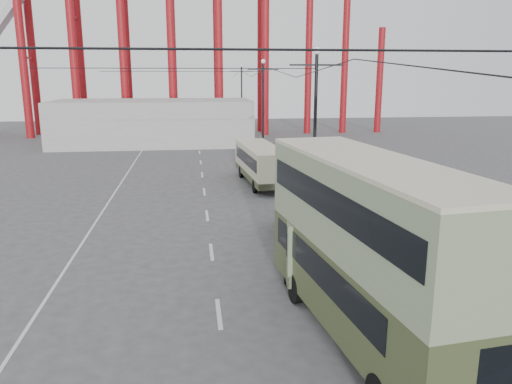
{
  "coord_description": "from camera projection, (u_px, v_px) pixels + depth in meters",
  "views": [
    {
      "loc": [
        -1.71,
        -11.2,
        7.69
      ],
      "look_at": [
        0.85,
        8.71,
        3.0
      ],
      "focal_mm": 35.0,
      "sensor_mm": 36.0,
      "label": 1
    }
  ],
  "objects": [
    {
      "name": "ground",
      "position": [
        266.0,
        383.0,
        12.78
      ],
      "size": [
        160.0,
        160.0,
        0.0
      ],
      "primitive_type": "plane",
      "color": "#48484A",
      "rests_on": "ground"
    },
    {
      "name": "road_markings",
      "position": [
        207.0,
        200.0,
        31.7
      ],
      "size": [
        12.52,
        120.0,
        0.01
      ],
      "color": "silver",
      "rests_on": "ground"
    },
    {
      "name": "lamp_post_mid",
      "position": [
        315.0,
        127.0,
        29.8
      ],
      "size": [
        3.2,
        0.44,
        9.32
      ],
      "color": "black",
      "rests_on": "ground"
    },
    {
      "name": "lamp_post_far",
      "position": [
        263.0,
        106.0,
        51.05
      ],
      "size": [
        3.2,
        0.44,
        9.32
      ],
      "color": "black",
      "rests_on": "ground"
    },
    {
      "name": "lamp_post_distant",
      "position": [
        242.0,
        97.0,
        72.3
      ],
      "size": [
        3.2,
        0.44,
        9.32
      ],
      "color": "black",
      "rests_on": "ground"
    },
    {
      "name": "fairground_shed",
      "position": [
        154.0,
        122.0,
        56.86
      ],
      "size": [
        22.0,
        10.0,
        5.0
      ],
      "primitive_type": "cube",
      "color": "#A2A39D",
      "rests_on": "ground"
    },
    {
      "name": "double_decker_bus",
      "position": [
        367.0,
        242.0,
        14.26
      ],
      "size": [
        3.77,
        10.4,
        5.46
      ],
      "rotation": [
        0.0,
        0.0,
        0.12
      ],
      "color": "#3A4626",
      "rests_on": "ground"
    },
    {
      "name": "single_decker_green",
      "position": [
        306.0,
        220.0,
        21.75
      ],
      "size": [
        3.39,
        9.93,
        2.75
      ],
      "rotation": [
        0.0,
        0.0,
        -0.12
      ],
      "color": "gray",
      "rests_on": "ground"
    },
    {
      "name": "single_decker_cream",
      "position": [
        261.0,
        162.0,
        36.11
      ],
      "size": [
        2.93,
        9.05,
        2.77
      ],
      "rotation": [
        0.0,
        0.0,
        0.08
      ],
      "color": "beige",
      "rests_on": "ground"
    },
    {
      "name": "pedestrian",
      "position": [
        289.0,
        248.0,
        19.96
      ],
      "size": [
        0.79,
        0.6,
        1.93
      ],
      "primitive_type": "imported",
      "rotation": [
        0.0,
        0.0,
        3.35
      ],
      "color": "black",
      "rests_on": "ground"
    }
  ]
}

